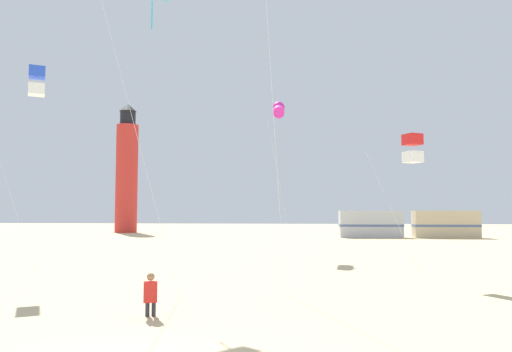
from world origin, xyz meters
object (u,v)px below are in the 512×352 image
(lighthouse_distant, at_px, (127,172))
(kite_tube_magenta, at_px, (279,109))
(rv_van_silver, at_px, (370,224))
(rv_van_tan, at_px, (445,224))
(kite_box_blue, at_px, (37,81))
(kite_flyer_standing, at_px, (151,294))
(kite_diamond_cyan, at_px, (151,8))
(kite_box_scarlet, at_px, (413,148))

(lighthouse_distant, bearing_deg, kite_tube_magenta, -55.80)
(kite_tube_magenta, distance_m, lighthouse_distant, 37.61)
(rv_van_silver, bearing_deg, rv_van_tan, 0.09)
(lighthouse_distant, relative_size, rv_van_silver, 2.60)
(lighthouse_distant, bearing_deg, rv_van_tan, -13.86)
(kite_box_blue, height_order, rv_van_tan, kite_box_blue)
(kite_flyer_standing, distance_m, kite_tube_magenta, 20.03)
(kite_box_blue, bearing_deg, rv_van_tan, 53.24)
(kite_flyer_standing, xyz_separation_m, rv_van_tan, (18.76, 39.82, 0.78))
(kite_tube_magenta, relative_size, kite_diamond_cyan, 0.93)
(kite_diamond_cyan, bearing_deg, lighthouse_distant, 110.95)
(kite_tube_magenta, distance_m, kite_box_blue, 15.19)
(kite_box_scarlet, distance_m, rv_van_silver, 32.69)
(kite_box_blue, relative_size, lighthouse_distant, 0.50)
(kite_box_scarlet, height_order, kite_diamond_cyan, kite_diamond_cyan)
(kite_tube_magenta, relative_size, kite_box_scarlet, 1.70)
(kite_box_scarlet, bearing_deg, kite_flyer_standing, -138.28)
(kite_flyer_standing, distance_m, lighthouse_distant, 52.95)
(kite_box_blue, bearing_deg, kite_flyer_standing, -41.65)
(kite_box_scarlet, height_order, rv_van_silver, kite_box_scarlet)
(kite_flyer_standing, height_order, kite_tube_magenta, kite_tube_magenta)
(kite_flyer_standing, height_order, rv_van_silver, rv_van_silver)
(kite_tube_magenta, bearing_deg, rv_van_tan, 53.38)
(rv_van_silver, height_order, rv_van_tan, same)
(kite_tube_magenta, relative_size, kite_box_blue, 1.16)
(rv_van_tan, bearing_deg, kite_flyer_standing, -114.66)
(kite_flyer_standing, distance_m, rv_van_tan, 44.02)
(rv_van_tan, bearing_deg, kite_box_scarlet, -107.32)
(kite_diamond_cyan, height_order, rv_van_silver, kite_diamond_cyan)
(kite_tube_magenta, bearing_deg, lighthouse_distant, 124.20)
(kite_diamond_cyan, relative_size, rv_van_tan, 1.64)
(kite_flyer_standing, xyz_separation_m, kite_tube_magenta, (2.51, 17.96, 8.52))
(kite_tube_magenta, xyz_separation_m, kite_box_blue, (-9.11, -12.09, -1.25))
(rv_van_silver, bearing_deg, kite_diamond_cyan, -109.91)
(kite_tube_magenta, height_order, lighthouse_distant, lighthouse_distant)
(kite_flyer_standing, relative_size, kite_box_scarlet, 0.20)
(lighthouse_distant, height_order, rv_van_tan, lighthouse_distant)
(rv_van_tan, bearing_deg, kite_diamond_cyan, -118.87)
(kite_flyer_standing, relative_size, lighthouse_distant, 0.07)
(kite_box_scarlet, bearing_deg, rv_van_silver, 85.00)
(kite_diamond_cyan, bearing_deg, kite_tube_magenta, 74.22)
(kite_box_scarlet, distance_m, rv_van_tan, 34.29)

